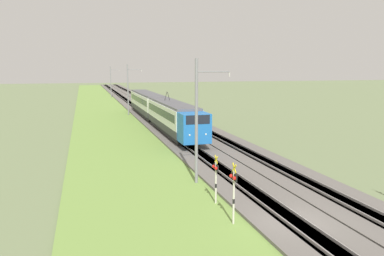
{
  "coord_description": "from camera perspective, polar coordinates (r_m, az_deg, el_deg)",
  "views": [
    {
      "loc": [
        -16.15,
        10.24,
        8.17
      ],
      "look_at": [
        19.08,
        0.0,
        2.29
      ],
      "focal_mm": 35.0,
      "sensor_mm": 36.0,
      "label": 1
    }
  ],
  "objects": [
    {
      "name": "ground_plane",
      "position": [
        20.8,
        15.32,
        -14.37
      ],
      "size": [
        400.0,
        400.0,
        0.0
      ],
      "primitive_type": "plane",
      "color": "#6B7A51"
    },
    {
      "name": "ballast_main",
      "position": [
        67.42,
        -7.36,
        2.2
      ],
      "size": [
        240.0,
        4.4,
        0.3
      ],
      "color": "#605B56",
      "rests_on": "ground"
    },
    {
      "name": "ballast_adjacent",
      "position": [
        68.26,
        -3.59,
        2.35
      ],
      "size": [
        240.0,
        4.4,
        0.3
      ],
      "color": "#605B56",
      "rests_on": "ground"
    },
    {
      "name": "grass_verge",
      "position": [
        66.8,
        -12.19,
        1.93
      ],
      "size": [
        240.0,
        12.37,
        0.12
      ],
      "color": "olive",
      "rests_on": "ground"
    },
    {
      "name": "crossing_signal_near",
      "position": [
        19.64,
        6.36,
        -9.1
      ],
      "size": [
        0.7,
        0.23,
        3.37
      ],
      "rotation": [
        0.0,
        0.0,
        1.57
      ],
      "color": "beige",
      "rests_on": "ground"
    },
    {
      "name": "track_main",
      "position": [
        67.42,
        -7.36,
        2.21
      ],
      "size": [
        240.0,
        1.57,
        0.45
      ],
      "color": "#4C4238",
      "rests_on": "ground"
    },
    {
      "name": "catenary_mast_far",
      "position": [
        106.58,
        -12.24,
        6.91
      ],
      "size": [
        0.22,
        2.56,
        8.61
      ],
      "color": "slate",
      "rests_on": "ground"
    },
    {
      "name": "track_adjacent",
      "position": [
        68.26,
        -3.59,
        2.35
      ],
      "size": [
        240.0,
        1.57,
        0.45
      ],
      "color": "#4C4238",
      "rests_on": "ground"
    },
    {
      "name": "passenger_train",
      "position": [
        54.24,
        -5.24,
        3.02
      ],
      "size": [
        38.9,
        2.96,
        5.2
      ],
      "rotation": [
        0.0,
        0.0,
        3.14
      ],
      "color": "blue",
      "rests_on": "ground"
    },
    {
      "name": "catenary_mast_near",
      "position": [
        25.93,
        0.8,
        1.1
      ],
      "size": [
        0.22,
        2.56,
        8.83
      ],
      "color": "slate",
      "rests_on": "ground"
    },
    {
      "name": "catenary_mast_mid",
      "position": [
        65.93,
        -9.69,
        5.84
      ],
      "size": [
        0.22,
        2.56,
        8.82
      ],
      "color": "slate",
      "rests_on": "ground"
    },
    {
      "name": "crossing_signal_aux",
      "position": [
        22.49,
        3.63,
        -7.21
      ],
      "size": [
        0.7,
        0.23,
        3.07
      ],
      "rotation": [
        0.0,
        0.0,
        1.57
      ],
      "color": "beige",
      "rests_on": "ground"
    }
  ]
}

